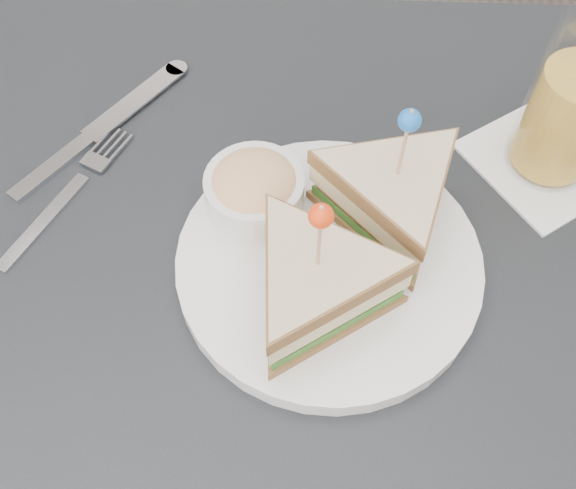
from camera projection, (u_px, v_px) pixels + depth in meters
The scene contains 6 objects.
ground_plane at pixel (282, 476), 1.20m from camera, with size 3.50×3.50×0.00m, color #3F3833.
table at pixel (277, 321), 0.63m from camera, with size 0.80×0.80×0.75m.
plate_meal at pixel (339, 239), 0.54m from camera, with size 0.31×0.30×0.16m.
cutlery_fork at pixel (72, 189), 0.62m from camera, with size 0.10×0.18×0.01m.
cutlery_knife at pixel (97, 132), 0.66m from camera, with size 0.16×0.21×0.01m.
drink_set at pixel (573, 108), 0.58m from camera, with size 0.19×0.19×0.17m.
Camera 1 is at (0.02, -0.28, 1.25)m, focal length 40.00 mm.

